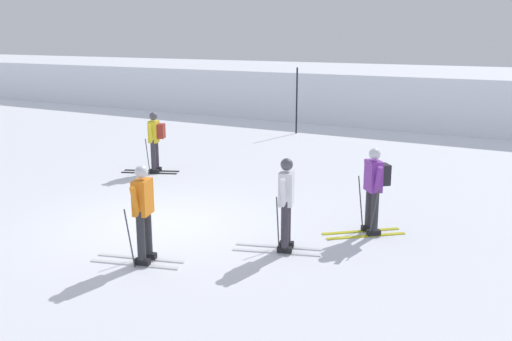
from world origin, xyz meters
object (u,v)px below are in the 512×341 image
object	(u,v)px
skier_orange	(143,212)
skier_yellow	(155,139)
skier_purple	(374,187)
trail_marker_pole	(297,101)
skier_white	(286,202)

from	to	relation	value
skier_orange	skier_yellow	world-z (taller)	same
skier_yellow	skier_purple	world-z (taller)	same
skier_orange	skier_yellow	bearing A→B (deg)	127.45
skier_purple	trail_marker_pole	world-z (taller)	trail_marker_pole
skier_white	skier_yellow	world-z (taller)	same
skier_orange	skier_yellow	size ratio (longest dim) A/B	1.00
skier_white	skier_orange	size ratio (longest dim) A/B	1.00
skier_orange	skier_purple	world-z (taller)	same
skier_yellow	skier_white	bearing A→B (deg)	-31.22
trail_marker_pole	skier_yellow	bearing A→B (deg)	-95.06
skier_purple	trail_marker_pole	distance (m)	11.55
trail_marker_pole	skier_orange	bearing A→B (deg)	-75.81
skier_white	trail_marker_pole	distance (m)	12.47
skier_yellow	skier_purple	size ratio (longest dim) A/B	1.00
skier_yellow	trail_marker_pole	distance (m)	7.86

